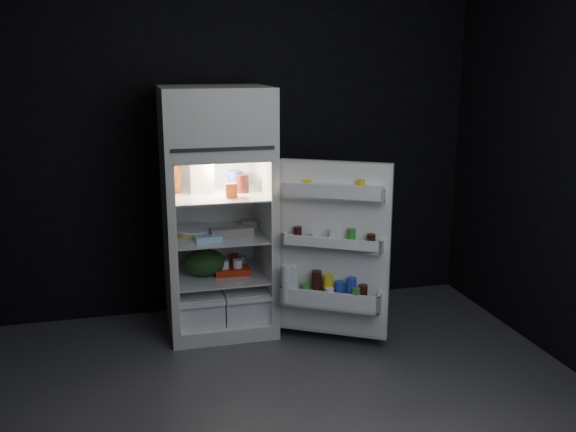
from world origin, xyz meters
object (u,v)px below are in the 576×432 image
object	(u,v)px
milk_jug	(203,176)
refrigerator	(217,202)
yogurt_tray	(232,271)
fridge_door	(332,254)
egg_carton	(231,232)

from	to	relation	value
milk_jug	refrigerator	bearing A→B (deg)	-4.31
milk_jug	yogurt_tray	world-z (taller)	milk_jug
fridge_door	egg_carton	bearing A→B (deg)	145.62
refrigerator	egg_carton	size ratio (longest dim) A/B	5.86
refrigerator	egg_carton	bearing A→B (deg)	-61.17
milk_jug	egg_carton	bearing A→B (deg)	-34.39
refrigerator	milk_jug	xyz separation A→B (m)	(-0.09, 0.02, 0.19)
refrigerator	yogurt_tray	size ratio (longest dim) A/B	7.11
egg_carton	yogurt_tray	xyz separation A→B (m)	(0.01, 0.05, -0.31)
fridge_door	yogurt_tray	size ratio (longest dim) A/B	4.87
fridge_door	yogurt_tray	xyz separation A→B (m)	(-0.61, 0.47, -0.23)
milk_jug	yogurt_tray	xyz separation A→B (m)	(0.18, -0.11, -0.69)
fridge_door	milk_jug	xyz separation A→B (m)	(-0.79, 0.59, 0.46)
egg_carton	refrigerator	bearing A→B (deg)	115.88
egg_carton	yogurt_tray	distance (m)	0.31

